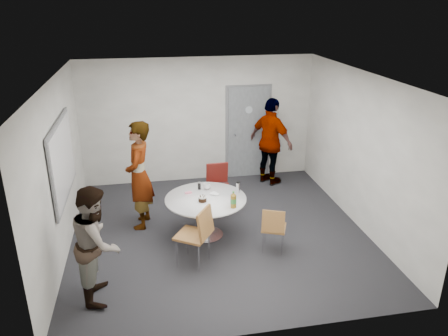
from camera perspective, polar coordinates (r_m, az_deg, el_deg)
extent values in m
plane|color=black|center=(7.71, -0.65, -8.42)|extent=(5.00, 5.00, 0.00)
plane|color=silver|center=(6.78, -0.74, 11.76)|extent=(5.00, 5.00, 0.00)
plane|color=#B9B7AF|center=(9.49, -3.33, 6.22)|extent=(5.00, 0.00, 5.00)
plane|color=#B9B7AF|center=(7.17, -20.77, -0.34)|extent=(0.00, 5.00, 5.00)
plane|color=#B9B7AF|center=(7.93, 17.40, 2.14)|extent=(0.00, 5.00, 5.00)
plane|color=#B9B7AF|center=(4.93, 4.44, -9.04)|extent=(5.00, 0.00, 5.00)
cube|color=slate|center=(9.75, 3.17, 4.65)|extent=(0.90, 0.05, 2.05)
cube|color=slate|center=(9.77, 3.14, 4.69)|extent=(1.02, 0.04, 2.12)
cylinder|color=#B2BFC6|center=(9.58, 3.28, 7.60)|extent=(0.16, 0.01, 0.16)
cylinder|color=silver|center=(9.63, 1.40, 4.42)|extent=(0.04, 0.14, 0.04)
cube|color=slate|center=(7.32, -20.37, 0.98)|extent=(0.03, 1.90, 1.25)
cube|color=white|center=(7.31, -20.21, 0.99)|extent=(0.01, 1.78, 1.13)
cylinder|color=white|center=(7.31, -2.41, -4.05)|extent=(1.36, 1.36, 0.03)
cylinder|color=silver|center=(7.47, -2.37, -6.43)|extent=(0.09, 0.09, 0.66)
cylinder|color=silver|center=(7.63, -2.33, -8.68)|extent=(0.58, 0.58, 0.02)
cylinder|color=white|center=(7.17, -2.83, -4.42)|extent=(0.18, 0.18, 0.01)
cylinder|color=black|center=(7.16, -2.83, -4.13)|extent=(0.13, 0.13, 0.07)
cylinder|color=white|center=(7.14, -2.84, -3.81)|extent=(0.14, 0.14, 0.02)
cylinder|color=olive|center=(6.94, 1.23, -4.38)|extent=(0.09, 0.09, 0.21)
cylinder|color=#327F34|center=(6.94, 1.23, -4.31)|extent=(0.10, 0.10, 0.08)
cone|color=olive|center=(6.89, 1.24, -3.41)|extent=(0.09, 0.09, 0.04)
cylinder|color=#509744|center=(6.87, 1.24, -3.16)|extent=(0.04, 0.04, 0.02)
imported|color=white|center=(7.63, -2.24, -2.38)|extent=(0.18, 0.18, 0.10)
cylinder|color=black|center=(7.62, -3.25, -2.35)|extent=(0.05, 0.05, 0.12)
cylinder|color=silver|center=(7.48, 1.85, -2.57)|extent=(0.07, 0.07, 0.17)
cylinder|color=black|center=(7.44, 1.86, -1.86)|extent=(0.07, 0.07, 0.03)
cube|color=pink|center=(7.50, -4.68, -3.22)|extent=(0.13, 0.08, 0.02)
ellipsoid|color=white|center=(7.41, -1.27, -3.40)|extent=(0.22, 0.22, 0.03)
cube|color=brown|center=(6.68, -4.13, -8.75)|extent=(0.63, 0.63, 0.04)
cube|color=brown|center=(6.47, -2.44, -7.22)|extent=(0.32, 0.42, 0.44)
cylinder|color=silver|center=(7.02, -4.79, -9.48)|extent=(0.02, 0.02, 0.49)
cylinder|color=silver|center=(6.74, -6.21, -10.96)|extent=(0.02, 0.02, 0.49)
cylinder|color=silver|center=(6.88, -1.98, -10.10)|extent=(0.02, 0.02, 0.49)
cylinder|color=silver|center=(6.59, -3.30, -11.66)|extent=(0.02, 0.02, 0.49)
cube|color=brown|center=(7.09, 6.53, -7.75)|extent=(0.48, 0.48, 0.03)
cube|color=brown|center=(6.84, 6.45, -6.97)|extent=(0.36, 0.21, 0.35)
cylinder|color=silver|center=(7.31, 7.76, -8.64)|extent=(0.02, 0.02, 0.40)
cylinder|color=silver|center=(7.33, 5.40, -8.44)|extent=(0.02, 0.02, 0.40)
cylinder|color=silver|center=(7.06, 7.57, -9.85)|extent=(0.02, 0.02, 0.40)
cylinder|color=silver|center=(7.08, 5.11, -9.64)|extent=(0.02, 0.02, 0.40)
cube|color=#5C1712|center=(8.24, -0.61, -2.71)|extent=(0.45, 0.45, 0.04)
cube|color=#5C1712|center=(8.33, -0.92, -0.63)|extent=(0.42, 0.11, 0.42)
cylinder|color=silver|center=(8.15, -1.57, -4.82)|extent=(0.02, 0.02, 0.47)
cylinder|color=silver|center=(8.22, 0.86, -4.59)|extent=(0.02, 0.02, 0.47)
cylinder|color=silver|center=(8.46, -2.03, -3.78)|extent=(0.02, 0.02, 0.47)
cylinder|color=silver|center=(8.53, 0.31, -3.56)|extent=(0.02, 0.02, 0.47)
imported|color=#A5C6EA|center=(7.69, -11.03, -0.96)|extent=(0.58, 0.77, 1.92)
imported|color=white|center=(6.09, -16.28, -9.38)|extent=(0.62, 0.79, 1.62)
imported|color=black|center=(9.39, 6.16, 3.40)|extent=(1.00, 1.18, 1.90)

